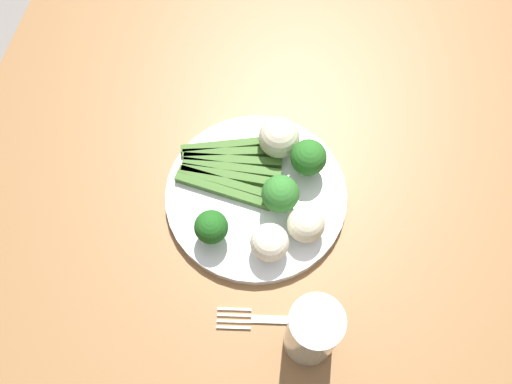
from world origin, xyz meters
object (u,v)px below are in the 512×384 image
object	(u,v)px
dining_table	(263,261)
asparagus_bundle	(229,168)
cauliflower_back	(279,138)
cauliflower_front_left	(270,242)
cauliflower_front	(306,224)
fork	(277,320)
broccoli_near_center	(211,227)
broccoli_right	(280,194)
water_glass	(312,332)
plate	(256,196)
broccoli_outer_edge	(308,158)

from	to	relation	value
dining_table	asparagus_bundle	bearing A→B (deg)	37.81
dining_table	cauliflower_back	bearing A→B (deg)	3.26
dining_table	cauliflower_front_left	world-z (taller)	cauliflower_front_left
cauliflower_front	asparagus_bundle	bearing A→B (deg)	60.38
fork	broccoli_near_center	bearing A→B (deg)	-50.40
dining_table	broccoli_right	world-z (taller)	broccoli_right
water_glass	plate	bearing A→B (deg)	30.36
asparagus_bundle	water_glass	distance (m)	0.27
fork	water_glass	xyz separation A→B (m)	(-0.02, -0.04, 0.06)
asparagus_bundle	cauliflower_back	xyz separation A→B (m)	(0.05, -0.06, 0.02)
water_glass	broccoli_near_center	bearing A→B (deg)	54.20
asparagus_bundle	broccoli_outer_edge	distance (m)	0.12
cauliflower_back	fork	bearing A→B (deg)	-169.04
cauliflower_back	dining_table	bearing A→B (deg)	-176.74
dining_table	asparagus_bundle	world-z (taller)	asparagus_bundle
asparagus_bundle	cauliflower_front	size ratio (longest dim) A/B	2.97
broccoli_right	water_glass	xyz separation A→B (m)	(-0.17, -0.07, 0.01)
dining_table	plate	world-z (taller)	plate
cauliflower_front	broccoli_near_center	bearing A→B (deg)	105.25
asparagus_bundle	cauliflower_front	bearing A→B (deg)	-33.67
broccoli_right	dining_table	bearing A→B (deg)	168.04
asparagus_bundle	broccoli_outer_edge	size ratio (longest dim) A/B	2.43
asparagus_bundle	broccoli_outer_edge	world-z (taller)	broccoli_outer_edge
plate	water_glass	bearing A→B (deg)	-149.64
broccoli_right	broccoli_near_center	bearing A→B (deg)	128.69
broccoli_outer_edge	cauliflower_front	xyz separation A→B (m)	(-0.09, -0.01, -0.01)
asparagus_bundle	broccoli_near_center	size ratio (longest dim) A/B	2.73
dining_table	plate	size ratio (longest dim) A/B	5.24
asparagus_bundle	broccoli_near_center	world-z (taller)	broccoli_near_center
plate	cauliflower_back	size ratio (longest dim) A/B	4.37
broccoli_near_center	cauliflower_back	bearing A→B (deg)	-21.78
water_glass	cauliflower_back	bearing A→B (deg)	19.11
dining_table	fork	xyz separation A→B (m)	(-0.10, -0.04, 0.10)
asparagus_bundle	broccoli_outer_edge	bearing A→B (deg)	8.51
water_glass	asparagus_bundle	bearing A→B (deg)	35.76
broccoli_outer_edge	cauliflower_front_left	xyz separation A→B (m)	(-0.13, 0.03, -0.01)
cauliflower_front	broccoli_right	bearing A→B (deg)	53.10
dining_table	plate	bearing A→B (deg)	21.82
asparagus_bundle	cauliflower_back	distance (m)	0.08
asparagus_bundle	water_glass	size ratio (longest dim) A/B	1.19
plate	cauliflower_back	xyz separation A→B (m)	(0.08, -0.02, 0.04)
plate	cauliflower_back	bearing A→B (deg)	-11.90
cauliflower_front_left	cauliflower_back	bearing A→B (deg)	6.58
plate	asparagus_bundle	world-z (taller)	asparagus_bundle
cauliflower_front_left	fork	xyz separation A→B (m)	(-0.09, -0.03, -0.04)
asparagus_bundle	fork	distance (m)	0.22
broccoli_outer_edge	water_glass	distance (m)	0.24
broccoli_right	cauliflower_front_left	bearing A→B (deg)	179.16
broccoli_near_center	cauliflower_front	xyz separation A→B (m)	(0.03, -0.12, -0.01)
plate	asparagus_bundle	distance (m)	0.06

